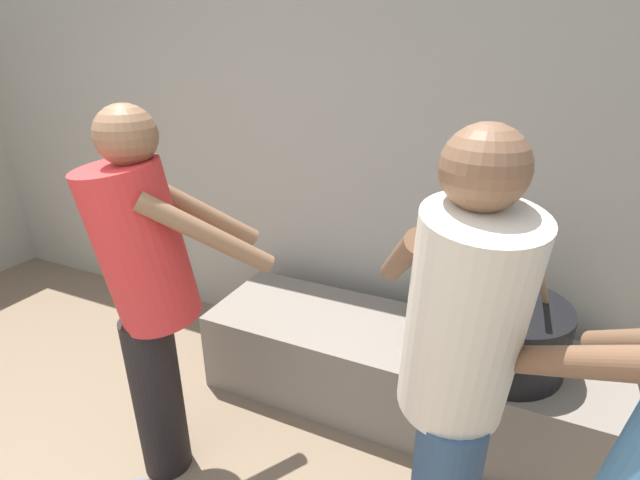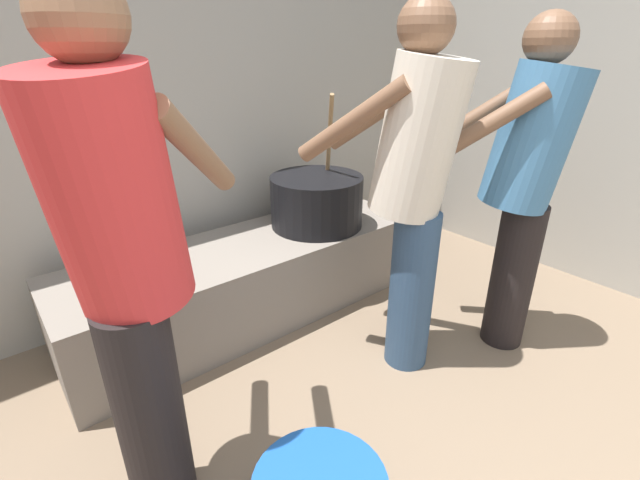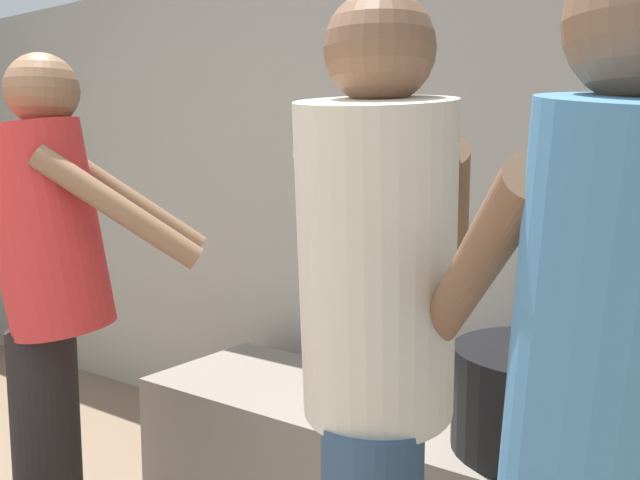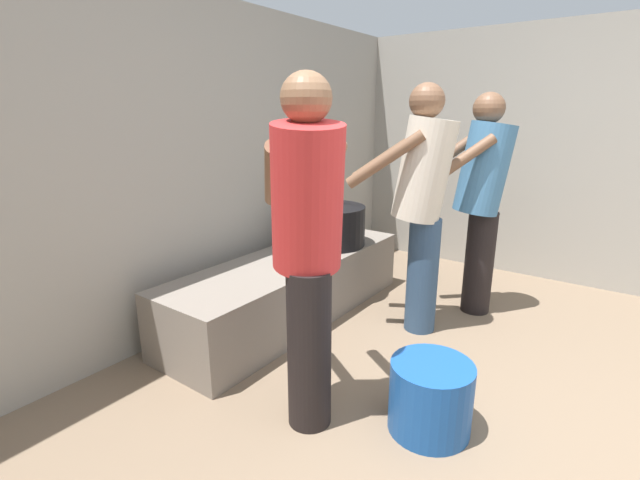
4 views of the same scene
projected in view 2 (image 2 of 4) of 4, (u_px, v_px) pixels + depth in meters
The scene contains 6 objects.
block_enclosure_rear at pixel (36, 129), 2.00m from camera, with size 5.71×0.20×2.10m, color #9E998E.
hearth_ledge at pixel (252, 279), 2.42m from camera, with size 1.98×0.60×0.43m, color slate.
cooking_pot_main at pixel (317, 201), 2.51m from camera, with size 0.53×0.53×0.75m.
cook_in_red_shirt at pixel (125, 257), 1.14m from camera, with size 0.69×0.68×1.56m.
cook_in_cream_shirt at pixel (414, 180), 1.78m from camera, with size 0.55×0.73×1.57m.
cook_in_blue_shirt at pixel (525, 176), 1.93m from camera, with size 0.66×0.70×1.53m.
Camera 2 is at (-0.28, 0.20, 1.39)m, focal length 24.39 mm.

